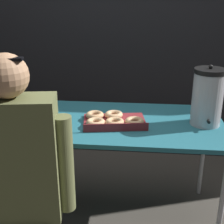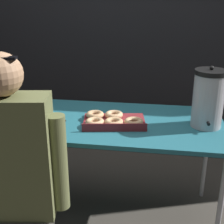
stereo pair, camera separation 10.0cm
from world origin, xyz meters
name	(u,v)px [view 2 (the right image)]	position (x,y,z in m)	size (l,w,h in m)	color
ground_plane	(111,213)	(0.00, 0.00, 0.00)	(12.00, 12.00, 0.00)	#4C473F
back_wall	(128,7)	(0.00, 1.04, 1.44)	(6.00, 0.11, 2.87)	black
folding_table	(111,127)	(0.00, 0.00, 0.71)	(1.49, 0.74, 0.76)	#236675
donut_box	(112,120)	(0.02, -0.06, 0.78)	(0.44, 0.34, 0.05)	maroon
coffee_urn	(208,99)	(0.61, 0.00, 0.94)	(0.20, 0.22, 0.39)	#B7B7BC
cell_phone	(55,123)	(-0.35, -0.11, 0.76)	(0.12, 0.15, 0.01)	black
person_seated	(15,188)	(-0.38, -0.67, 0.63)	(0.54, 0.27, 1.32)	#33332D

